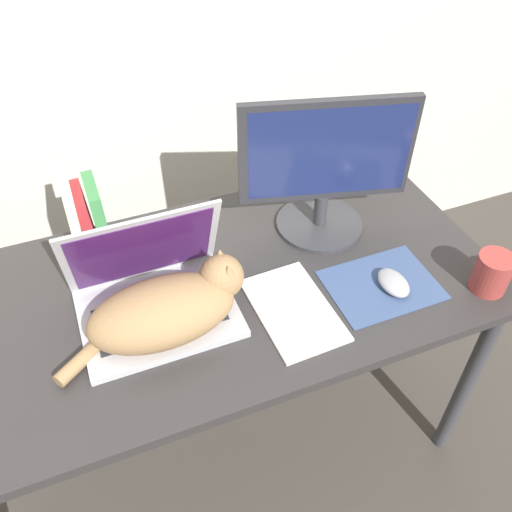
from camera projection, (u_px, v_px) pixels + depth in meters
desk at (212, 307)px, 1.38m from camera, size 1.43×0.69×0.72m
laptop at (154, 294)px, 1.25m from camera, size 0.36×0.27×0.27m
cat at (169, 308)px, 1.19m from camera, size 0.45×0.19×0.15m
external_monitor at (325, 168)px, 1.37m from camera, size 0.43×0.24×0.38m
mousepad at (381, 285)px, 1.34m from camera, size 0.27×0.20×0.00m
computer_mouse at (393, 283)px, 1.32m from camera, size 0.07×0.10×0.03m
book_row at (86, 219)px, 1.36m from camera, size 0.09×0.17×0.23m
notepad at (293, 310)px, 1.27m from camera, size 0.18×0.28×0.01m
mug at (493, 273)px, 1.30m from camera, size 0.13×0.09×0.10m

